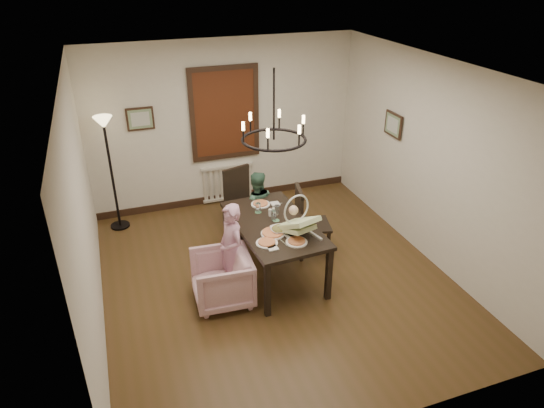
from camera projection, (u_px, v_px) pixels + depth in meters
room_shell at (266, 173)px, 6.29m from camera, size 4.51×5.00×2.81m
dining_table at (274, 229)px, 6.40m from camera, size 1.05×1.74×0.79m
chair_far at (244, 202)px, 7.48m from camera, size 0.58×0.58×1.05m
chair_right at (313, 221)px, 6.93m from camera, size 0.56×0.56×1.06m
armchair at (222, 279)px, 6.04m from camera, size 0.78×0.76×0.66m
elderly_woman at (232, 257)px, 6.14m from camera, size 0.32×0.42×1.04m
seated_man at (256, 213)px, 7.28m from camera, size 0.51×0.43×0.94m
baby_bouncer at (298, 222)px, 6.02m from camera, size 0.55×0.65×0.37m
salad_bowl at (280, 230)px, 6.15m from camera, size 0.28×0.28×0.07m
pizza_platter at (273, 233)px, 6.10m from camera, size 0.31×0.31×0.04m
drinking_glass at (274, 216)px, 6.40m from camera, size 0.07×0.07×0.14m
window_blinds at (225, 114)px, 7.95m from camera, size 1.00×0.03×1.40m
radiator at (228, 182)px, 8.54m from camera, size 0.92×0.12×0.62m
picture_back at (140, 119)px, 7.54m from camera, size 0.42×0.03×0.36m
picture_right at (393, 125)px, 7.28m from camera, size 0.03×0.42×0.36m
floor_lamp at (112, 176)px, 7.45m from camera, size 0.30×0.30×1.80m
chandelier at (274, 139)px, 5.83m from camera, size 0.80×0.80×0.04m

